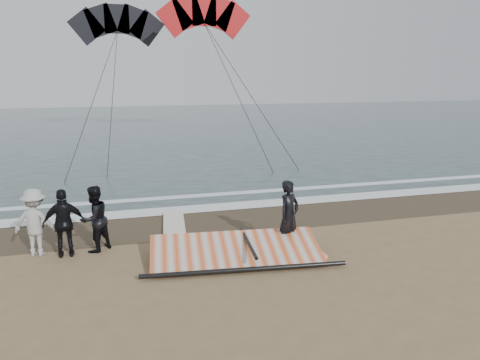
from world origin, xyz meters
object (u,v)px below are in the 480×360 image
object	(u,v)px
man_main	(289,215)
board_cream	(174,224)
sail_rig	(232,252)
board_white	(298,243)

from	to	relation	value
man_main	board_cream	bearing A→B (deg)	103.81
board_cream	sail_rig	size ratio (longest dim) A/B	0.49
man_main	sail_rig	bearing A→B (deg)	161.52
board_white	sail_rig	size ratio (longest dim) A/B	0.47
board_white	board_cream	xyz separation A→B (m)	(-2.95, 2.54, 0.00)
sail_rig	man_main	bearing A→B (deg)	11.52
man_main	board_cream	xyz separation A→B (m)	(-2.60, 2.71, -0.86)
board_white	sail_rig	world-z (taller)	sail_rig
board_cream	sail_rig	xyz separation A→B (m)	(1.01, -3.04, 0.15)
man_main	board_cream	distance (m)	3.86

